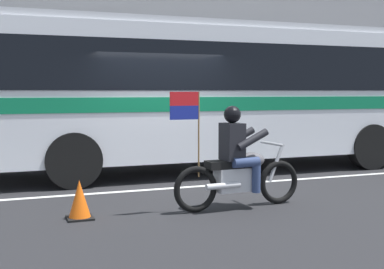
% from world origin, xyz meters
% --- Properties ---
extents(ground_plane, '(60.00, 60.00, 0.00)m').
position_xyz_m(ground_plane, '(0.00, 0.00, 0.00)').
color(ground_plane, black).
extents(sidewalk_curb, '(28.00, 3.80, 0.15)m').
position_xyz_m(sidewalk_curb, '(0.00, 5.10, 0.07)').
color(sidewalk_curb, '#B7B2A8').
rests_on(sidewalk_curb, ground_plane).
extents(lane_center_stripe, '(26.60, 0.14, 0.01)m').
position_xyz_m(lane_center_stripe, '(0.00, -0.60, 0.00)').
color(lane_center_stripe, silver).
rests_on(lane_center_stripe, ground_plane).
extents(transit_bus, '(11.40, 2.64, 3.22)m').
position_xyz_m(transit_bus, '(1.84, 1.19, 1.88)').
color(transit_bus, silver).
rests_on(transit_bus, ground_plane).
extents(motorcycle_with_rider, '(2.19, 0.64, 1.78)m').
position_xyz_m(motorcycle_with_rider, '(0.44, -2.46, 0.67)').
color(motorcycle_with_rider, black).
rests_on(motorcycle_with_rider, ground_plane).
extents(traffic_cone, '(0.36, 0.36, 0.55)m').
position_xyz_m(traffic_cone, '(-1.92, -2.29, 0.26)').
color(traffic_cone, '#EA590F').
rests_on(traffic_cone, ground_plane).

